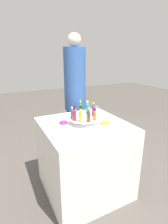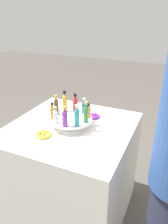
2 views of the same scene
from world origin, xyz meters
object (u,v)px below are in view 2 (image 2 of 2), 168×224
at_px(bottle_green, 86,113).
at_px(bottle_clear, 55,116).
at_px(bottle_teal, 77,116).
at_px(bottle_gold, 65,102).
at_px(bottle_amber, 52,111).
at_px(ribbon_bow_gold, 44,134).
at_px(bottle_blue, 84,106).
at_px(bottle_orange, 88,111).
at_px(bottle_purple, 65,117).
at_px(display_stand, 71,121).
at_px(bottle_red, 75,103).
at_px(ribbon_bow_purple, 94,116).
at_px(bottle_brown, 56,106).

height_order(bottle_green, bottle_clear, bottle_green).
distance_m(bottle_teal, bottle_clear, 0.14).
bearing_deg(bottle_gold, bottle_green, 64.86).
xyz_separation_m(bottle_teal, bottle_amber, (-0.02, -0.19, -0.01)).
xyz_separation_m(bottle_clear, ribbon_bow_gold, (0.08, -0.04, -0.10)).
distance_m(bottle_teal, bottle_blue, 0.19).
bearing_deg(bottle_blue, bottle_orange, 46.86).
distance_m(bottle_blue, ribbon_bow_gold, 0.34).
height_order(bottle_purple, ribbon_bow_gold, bottle_purple).
bearing_deg(display_stand, bottle_gold, -133.14).
bearing_deg(ribbon_bow_gold, bottle_red, 166.53).
distance_m(bottle_green, bottle_red, 0.19).
relative_size(bottle_red, bottle_amber, 1.14).
distance_m(bottle_green, bottle_orange, 0.08).
distance_m(display_stand, bottle_amber, 0.14).
distance_m(bottle_blue, bottle_amber, 0.22).
bearing_deg(bottle_red, bottle_green, 46.86).
distance_m(bottle_green, ribbon_bow_purple, 0.23).
height_order(bottle_teal, bottle_green, bottle_green).
bearing_deg(bottle_amber, ribbon_bow_gold, 4.02).
xyz_separation_m(bottle_purple, bottle_teal, (-0.04, 0.06, 0.00)).
relative_size(bottle_amber, bottle_clear, 0.99).
xyz_separation_m(bottle_red, ribbon_bow_purple, (-0.07, 0.12, -0.11)).
bearing_deg(bottle_amber, bottle_teal, 82.86).
relative_size(bottle_green, bottle_clear, 1.25).
distance_m(bottle_red, bottle_amber, 0.19).
relative_size(bottle_purple, bottle_red, 1.04).
distance_m(bottle_clear, ribbon_bow_gold, 0.14).
height_order(bottle_red, bottle_gold, bottle_gold).
height_order(bottle_green, bottle_orange, bottle_green).
bearing_deg(bottle_brown, bottle_clear, 28.86).
bearing_deg(bottle_red, display_stand, 10.86).
height_order(bottle_green, bottle_blue, bottle_green).
distance_m(bottle_red, bottle_clear, 0.22).
relative_size(display_stand, bottle_gold, 1.88).
relative_size(bottle_blue, bottle_red, 0.86).
relative_size(display_stand, bottle_orange, 2.90).
distance_m(bottle_green, bottle_clear, 0.19).
xyz_separation_m(display_stand, bottle_gold, (-0.08, -0.09, 0.10)).
bearing_deg(bottle_blue, ribbon_bow_purple, 150.54).
bearing_deg(bottle_orange, bottle_amber, -61.14).
relative_size(bottle_gold, ribbon_bow_purple, 1.83).
bearing_deg(bottle_amber, bottle_gold, 172.86).
bearing_deg(display_stand, bottle_clear, -25.14).
relative_size(bottle_orange, ribbon_bow_gold, 1.00).
xyz_separation_m(bottle_amber, bottle_clear, (0.05, 0.05, 0.00)).
distance_m(bottle_green, bottle_brown, 0.24).
bearing_deg(bottle_teal, bottle_orange, 172.86).
height_order(bottle_green, ribbon_bow_gold, bottle_green).
relative_size(bottle_orange, bottle_red, 0.77).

